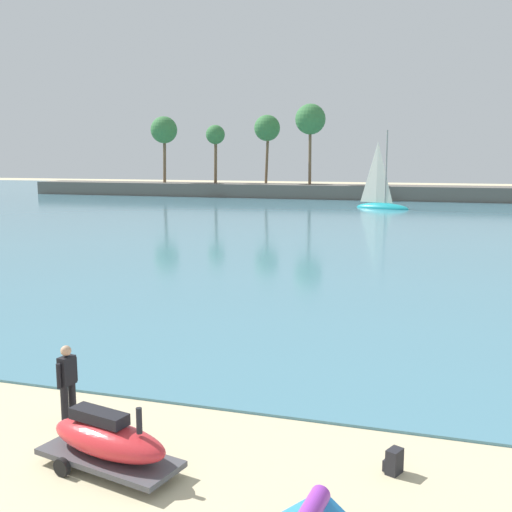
% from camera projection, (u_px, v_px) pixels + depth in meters
% --- Properties ---
extents(sea, '(220.00, 107.29, 0.06)m').
position_uv_depth(sea, '(386.00, 208.00, 64.19)').
color(sea, teal).
rests_on(sea, ground).
extents(palm_headland, '(101.28, 6.00, 12.01)m').
position_uv_depth(palm_headland, '(391.00, 180.00, 76.87)').
color(palm_headland, '#605B54').
rests_on(palm_headland, ground).
extents(watercraft_on_trailer, '(2.76, 1.55, 1.28)m').
position_uv_depth(watercraft_on_trailer, '(108.00, 442.00, 10.58)').
color(watercraft_on_trailer, '#4C4C51').
rests_on(watercraft_on_trailer, ground).
extents(person_rigging_by_gear, '(0.25, 0.54, 1.67)m').
position_uv_depth(person_rigging_by_gear, '(68.00, 383.00, 12.30)').
color(person_rigging_by_gear, black).
rests_on(person_rigging_by_gear, ground).
extents(backpack_by_trailer, '(0.35, 0.36, 0.44)m').
position_uv_depth(backpack_by_trailer, '(394.00, 462.00, 10.51)').
color(backpack_by_trailer, '#232328').
rests_on(backpack_by_trailer, ground).
extents(sailboat_near_shore, '(6.15, 3.85, 8.57)m').
position_uv_depth(sailboat_near_shore, '(381.00, 201.00, 63.79)').
color(sailboat_near_shore, teal).
rests_on(sailboat_near_shore, sea).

